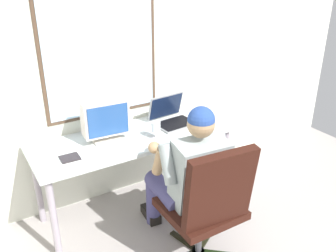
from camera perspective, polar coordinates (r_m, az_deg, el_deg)
name	(u,v)px	position (r m, az deg, el deg)	size (l,w,h in m)	color
wall_rear	(123,54)	(3.28, -6.97, 11.06)	(5.41, 0.08, 2.67)	silver
desk	(135,145)	(3.17, -5.12, -2.87)	(1.73, 0.63, 0.73)	gray
office_chair	(209,202)	(2.62, 6.40, -11.57)	(0.57, 0.61, 1.01)	black
person_seated	(190,174)	(2.78, 3.35, -7.37)	(0.55, 0.81, 1.21)	#423F6F
crt_monitor	(105,118)	(3.00, -9.68, 1.20)	(0.38, 0.20, 0.35)	beige
laptop	(171,116)	(3.34, 0.48, 1.60)	(0.38, 0.35, 0.25)	gray
wine_glass	(156,128)	(3.03, -1.87, -0.25)	(0.08, 0.08, 0.15)	silver
cd_case	(70,158)	(2.86, -14.94, -4.77)	(0.15, 0.13, 0.01)	black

